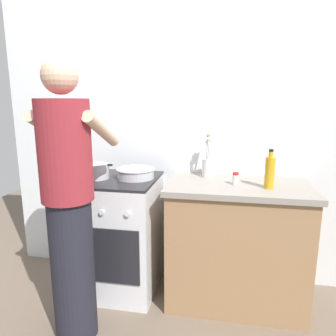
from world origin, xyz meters
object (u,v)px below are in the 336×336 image
at_px(stove_range, 119,234).
at_px(person, 69,206).
at_px(oil_bottle, 270,172).
at_px(pot, 97,171).
at_px(mixing_bowl, 135,173).
at_px(spice_bottle, 236,179).
at_px(utensil_crock, 209,165).

bearing_deg(stove_range, person, -99.89).
bearing_deg(oil_bottle, pot, 177.94).
xyz_separation_m(stove_range, person, (-0.10, -0.55, 0.41)).
xyz_separation_m(mixing_bowl, person, (-0.24, -0.58, -0.08)).
distance_m(stove_range, oil_bottle, 1.23).
xyz_separation_m(pot, mixing_bowl, (0.28, 0.06, -0.01)).
xyz_separation_m(mixing_bowl, spice_bottle, (0.74, -0.05, -0.00)).
height_order(pot, mixing_bowl, pot).
distance_m(stove_range, spice_bottle, 1.01).
bearing_deg(mixing_bowl, utensil_crock, 15.67).
relative_size(pot, oil_bottle, 0.93).
relative_size(spice_bottle, person, 0.05).
bearing_deg(utensil_crock, person, -136.60).
bearing_deg(stove_range, spice_bottle, -1.55).
bearing_deg(pot, mixing_bowl, 12.79).
bearing_deg(person, pot, 94.83).
bearing_deg(pot, oil_bottle, -2.06).
distance_m(mixing_bowl, oil_bottle, 0.96).
relative_size(utensil_crock, person, 0.19).
bearing_deg(spice_bottle, oil_bottle, -14.52).
xyz_separation_m(pot, spice_bottle, (1.02, 0.01, -0.01)).
height_order(pot, oil_bottle, oil_bottle).
relative_size(spice_bottle, oil_bottle, 0.33).
distance_m(utensil_crock, person, 1.07).
distance_m(pot, utensil_crock, 0.85).
distance_m(mixing_bowl, person, 0.63).
relative_size(mixing_bowl, person, 0.17).
xyz_separation_m(stove_range, spice_bottle, (0.88, -0.02, 0.49)).
distance_m(mixing_bowl, spice_bottle, 0.74).
distance_m(mixing_bowl, utensil_crock, 0.56).
height_order(spice_bottle, oil_bottle, oil_bottle).
distance_m(stove_range, mixing_bowl, 0.51).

